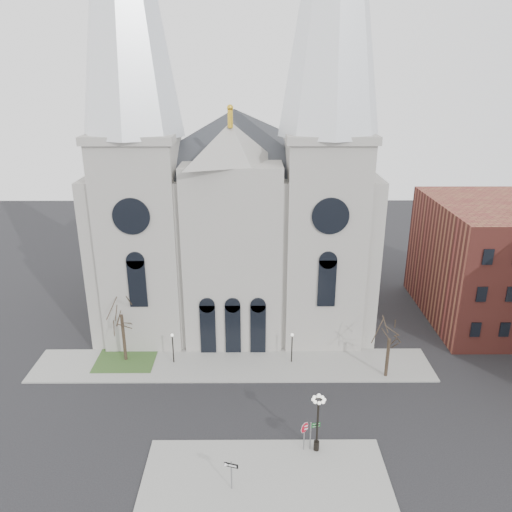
{
  "coord_description": "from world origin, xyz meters",
  "views": [
    {
      "loc": [
        2.15,
        -32.43,
        27.93
      ],
      "look_at": [
        2.36,
        8.0,
        12.95
      ],
      "focal_mm": 35.0,
      "sensor_mm": 36.0,
      "label": 1
    }
  ],
  "objects_px": {
    "stop_sign": "(304,430)",
    "street_name_sign": "(312,433)",
    "globe_lamp": "(318,415)",
    "one_way_sign": "(231,471)"
  },
  "relations": [
    {
      "from": "stop_sign",
      "to": "street_name_sign",
      "type": "distance_m",
      "value": 0.69
    },
    {
      "from": "stop_sign",
      "to": "street_name_sign",
      "type": "relative_size",
      "value": 1.02
    },
    {
      "from": "globe_lamp",
      "to": "one_way_sign",
      "type": "xyz_separation_m",
      "value": [
        -6.46,
        -3.83,
        -1.67
      ]
    },
    {
      "from": "one_way_sign",
      "to": "street_name_sign",
      "type": "relative_size",
      "value": 0.95
    },
    {
      "from": "stop_sign",
      "to": "one_way_sign",
      "type": "distance_m",
      "value": 6.71
    },
    {
      "from": "globe_lamp",
      "to": "stop_sign",
      "type": "bearing_deg",
      "value": 177.51
    },
    {
      "from": "one_way_sign",
      "to": "street_name_sign",
      "type": "bearing_deg",
      "value": 49.83
    },
    {
      "from": "globe_lamp",
      "to": "one_way_sign",
      "type": "height_order",
      "value": "globe_lamp"
    },
    {
      "from": "stop_sign",
      "to": "globe_lamp",
      "type": "height_order",
      "value": "globe_lamp"
    },
    {
      "from": "stop_sign",
      "to": "globe_lamp",
      "type": "bearing_deg",
      "value": -25.84
    }
  ]
}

